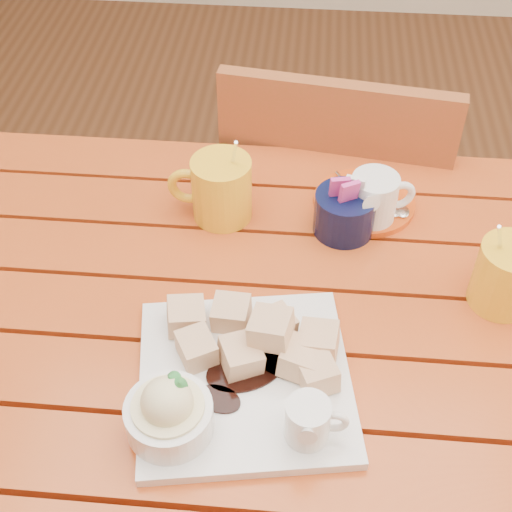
# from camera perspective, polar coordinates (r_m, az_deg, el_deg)

# --- Properties ---
(table) EXTENTS (1.20, 0.79, 0.75)m
(table) POSITION_cam_1_polar(r_m,az_deg,el_deg) (1.08, -0.64, -8.43)
(table) COLOR #A13414
(table) RESTS_ON ground
(dessert_plate) EXTENTS (0.31, 0.31, 0.11)m
(dessert_plate) POSITION_cam_1_polar(r_m,az_deg,el_deg) (0.89, -1.98, -9.93)
(dessert_plate) COLOR white
(dessert_plate) RESTS_ON table
(coffee_mug_left) EXTENTS (0.13, 0.09, 0.16)m
(coffee_mug_left) POSITION_cam_1_polar(r_m,az_deg,el_deg) (1.11, -2.92, 5.45)
(coffee_mug_left) COLOR yellow
(coffee_mug_left) RESTS_ON table
(coffee_mug_right) EXTENTS (0.12, 0.09, 0.15)m
(coffee_mug_right) POSITION_cam_1_polar(r_m,az_deg,el_deg) (1.04, 19.59, -1.49)
(coffee_mug_right) COLOR yellow
(coffee_mug_right) RESTS_ON table
(cream_pitcher) EXTENTS (0.11, 0.09, 0.09)m
(cream_pitcher) POSITION_cam_1_polar(r_m,az_deg,el_deg) (1.12, 9.50, 4.49)
(cream_pitcher) COLOR white
(cream_pitcher) RESTS_ON table
(sugar_caddy) EXTENTS (0.09, 0.09, 0.10)m
(sugar_caddy) POSITION_cam_1_polar(r_m,az_deg,el_deg) (1.10, 7.12, 3.52)
(sugar_caddy) COLOR black
(sugar_caddy) RESTS_ON table
(orange_saucer) EXTENTS (0.16, 0.16, 0.02)m
(orange_saucer) POSITION_cam_1_polar(r_m,az_deg,el_deg) (1.17, 8.71, 4.29)
(orange_saucer) COLOR #D64A12
(orange_saucer) RESTS_ON table
(chair_far) EXTENTS (0.47, 0.47, 0.88)m
(chair_far) POSITION_cam_1_polar(r_m,az_deg,el_deg) (1.53, 6.12, 3.12)
(chair_far) COLOR brown
(chair_far) RESTS_ON ground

